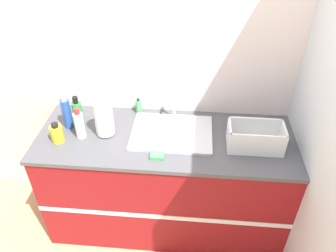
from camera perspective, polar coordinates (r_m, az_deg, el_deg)
The scene contains 13 objects.
ground_plane at distance 2.78m, azimuth -0.90°, elevation -21.08°, with size 12.00×12.00×0.00m, color tan.
wall_back at distance 2.42m, azimuth 0.51°, elevation 10.92°, with size 4.22×0.06×2.60m.
wall_right at distance 2.23m, azimuth 24.58°, elevation 4.88°, with size 0.06×2.67×2.60m.
counter_cabinet at distance 2.63m, azimuth -0.25°, elevation -9.57°, with size 1.84×0.70×0.91m.
sink at distance 2.34m, azimuth 0.68°, elevation -0.99°, with size 0.57×0.43×0.26m.
paper_towel_roll at distance 2.31m, azimuth -11.11°, elevation 1.31°, with size 0.13×0.13×0.26m.
dish_rack at distance 2.27m, azimuth 14.92°, elevation -2.18°, with size 0.37×0.20×0.17m.
bottle_white_spray at distance 2.34m, azimuth -15.17°, elevation 0.23°, with size 0.07×0.07×0.24m.
bottle_green at distance 2.42m, azimuth -15.38°, elevation 1.91°, with size 0.07×0.07×0.26m.
bottle_blue at distance 2.46m, azimuth -17.23°, elevation 2.23°, with size 0.06×0.06×0.28m.
bottle_yellow at distance 2.37m, azimuth -18.81°, elevation -1.21°, with size 0.09×0.09×0.15m.
soap_dispenser at distance 2.55m, azimuth -5.14°, elevation 3.41°, with size 0.05×0.05×0.12m.
sponge at distance 2.15m, azimuth -1.91°, elevation -5.24°, with size 0.09×0.06×0.02m.
Camera 1 is at (0.17, -1.47, 2.36)m, focal length 35.00 mm.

